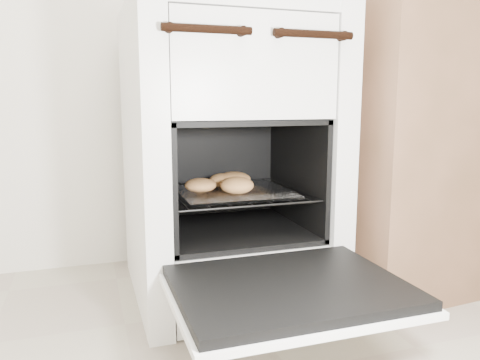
# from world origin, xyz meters

# --- Properties ---
(stove) EXTENTS (0.57, 0.63, 0.87)m
(stove) POSITION_xyz_m (-0.00, 1.18, 0.43)
(stove) COLOR white
(stove) RESTS_ON ground
(oven_door) EXTENTS (0.51, 0.40, 0.04)m
(oven_door) POSITION_xyz_m (-0.00, 0.71, 0.19)
(oven_door) COLOR black
(oven_door) RESTS_ON stove
(oven_rack) EXTENTS (0.41, 0.40, 0.01)m
(oven_rack) POSITION_xyz_m (-0.00, 1.12, 0.33)
(oven_rack) COLOR black
(oven_rack) RESTS_ON stove
(foil_sheet) EXTENTS (0.32, 0.28, 0.01)m
(foil_sheet) POSITION_xyz_m (-0.00, 1.10, 0.33)
(foil_sheet) COLOR white
(foil_sheet) RESTS_ON oven_rack
(baked_rolls) EXTENTS (0.26, 0.24, 0.05)m
(baked_rolls) POSITION_xyz_m (-0.02, 1.13, 0.36)
(baked_rolls) COLOR tan
(baked_rolls) RESTS_ON foil_sheet
(counter) EXTENTS (1.06, 0.75, 1.01)m
(counter) POSITION_xyz_m (0.81, 1.20, 0.50)
(counter) COLOR brown
(counter) RESTS_ON ground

